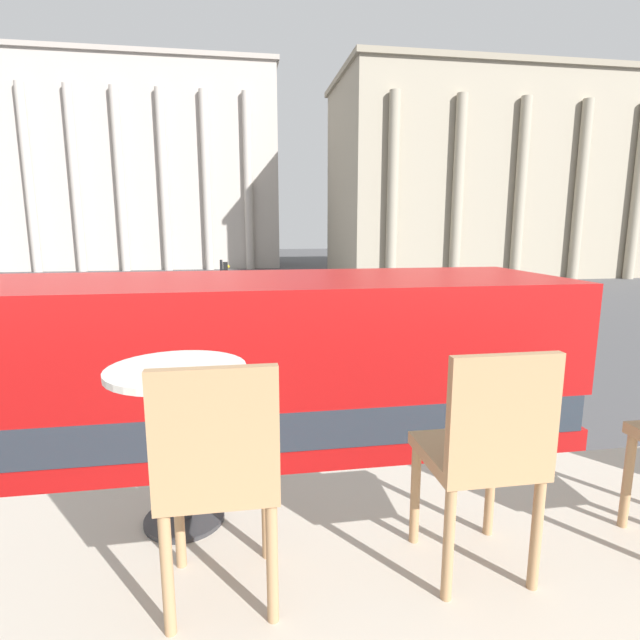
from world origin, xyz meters
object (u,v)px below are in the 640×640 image
cafe_chair_1 (485,450)px  pedestrian_olive (297,284)px  traffic_light_mid (224,285)px  pedestrian_white (385,321)px  pedestrian_blue (131,287)px  plaza_building_left (130,168)px  traffic_light_near (278,315)px  plaza_building_right (481,180)px  double_decker_bus (164,419)px  cafe_dining_table (179,410)px  cafe_chair_0 (218,471)px

cafe_chair_1 → pedestrian_olive: size_ratio=0.52×
traffic_light_mid → pedestrian_white: 7.29m
pedestrian_olive → pedestrian_white: pedestrian_olive is taller
traffic_light_mid → pedestrian_blue: 11.95m
pedestrian_olive → plaza_building_left: bearing=-35.5°
traffic_light_near → pedestrian_olive: 18.33m
plaza_building_right → traffic_light_near: bearing=-124.0°
double_decker_bus → traffic_light_near: (2.07, 7.30, 0.03)m
cafe_dining_table → pedestrian_olive: (4.01, 29.57, -2.92)m
pedestrian_blue → cafe_chair_0: bearing=-10.5°
cafe_chair_0 → pedestrian_blue: bearing=103.1°
cafe_dining_table → cafe_chair_1: cafe_chair_1 is taller
plaza_building_left → pedestrian_olive: size_ratio=18.97×
pedestrian_white → pedestrian_olive: bearing=143.9°
pedestrian_blue → cafe_chair_1: bearing=-8.8°
plaza_building_right → traffic_light_mid: size_ratio=8.70×
plaza_building_left → pedestrian_white: size_ratio=19.96×
double_decker_bus → pedestrian_olive: (4.74, 25.38, -1.25)m
double_decker_bus → pedestrian_olive: bearing=84.7°
cafe_dining_table → traffic_light_near: (1.34, 11.49, -1.64)m
cafe_chair_1 → traffic_light_mid: cafe_chair_1 is taller
pedestrian_white → cafe_dining_table: bearing=-64.7°
double_decker_bus → plaza_building_right: plaza_building_right is taller
pedestrian_olive → cafe_chair_0: bearing=109.8°
double_decker_bus → traffic_light_mid: (0.37, 15.88, -0.11)m
double_decker_bus → plaza_building_left: 56.80m
traffic_light_near → traffic_light_mid: bearing=101.2°
cafe_dining_table → traffic_light_mid: 20.15m
traffic_light_near → pedestrian_white: 7.15m
pedestrian_white → plaza_building_right: bearing=102.7°
traffic_light_near → pedestrian_olive: bearing=81.6°
plaza_building_left → cafe_chair_0: bearing=-79.0°
cafe_dining_table → plaza_building_right: size_ratio=0.03×
plaza_building_right → pedestrian_olive: size_ratio=16.18×
double_decker_bus → pedestrian_olive: size_ratio=5.89×
plaza_building_left → traffic_light_mid: 41.71m
plaza_building_left → pedestrian_olive: (15.43, -29.71, -10.08)m
plaza_building_right → traffic_light_mid: plaza_building_right is taller
pedestrian_blue → cafe_dining_table: bearing=-10.7°
plaza_building_right → pedestrian_white: 34.26m
plaza_building_right → traffic_light_near: 40.81m
plaza_building_left → double_decker_bus: bearing=-79.0°
cafe_dining_table → traffic_light_mid: size_ratio=0.22×
plaza_building_right → pedestrian_olive: (-19.84, -15.26, -8.10)m
plaza_building_right → pedestrian_olive: bearing=-142.4°
traffic_light_mid → pedestrian_olive: (4.37, 9.50, -1.14)m
pedestrian_blue → traffic_light_mid: bearing=7.8°
pedestrian_olive → cafe_chair_1: bearing=111.6°
pedestrian_olive → cafe_dining_table: bearing=109.3°
cafe_dining_table → plaza_building_right: bearing=62.0°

